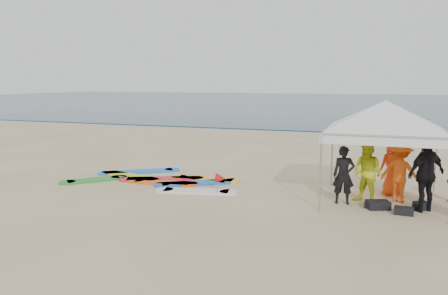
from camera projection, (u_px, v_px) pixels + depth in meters
name	position (u px, v px, depth m)	size (l,w,h in m)	color
ground	(207.00, 207.00, 11.49)	(120.00, 120.00, 0.00)	beige
ocean	(349.00, 102.00, 67.48)	(160.00, 84.00, 0.08)	#0C2633
shoreline_foam	(309.00, 132.00, 28.47)	(160.00, 1.20, 0.01)	silver
person_black_a	(344.00, 175.00, 11.74)	(0.57, 0.38, 1.57)	black
person_yellow	(368.00, 173.00, 11.72)	(0.83, 0.64, 1.70)	yellow
person_orange_a	(401.00, 172.00, 11.90)	(1.08, 0.62, 1.66)	#FF5F16
person_black_b	(426.00, 174.00, 11.02)	(1.14, 0.48, 1.95)	black
person_orange_b	(393.00, 166.00, 12.60)	(0.83, 0.54, 1.70)	#ED4815
canopy_tent	(386.00, 101.00, 11.66)	(4.22, 4.22, 3.18)	#A5A5A8
marker_pennant	(221.00, 178.00, 12.66)	(0.28, 0.28, 0.64)	#A5A5A8
gear_pile	(389.00, 206.00, 11.26)	(1.63, 0.96, 0.22)	black
surfboard_spread	(160.00, 180.00, 14.54)	(5.60, 3.37, 0.07)	red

